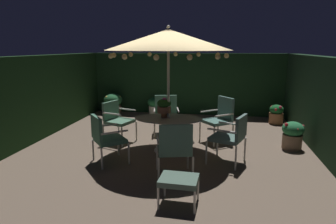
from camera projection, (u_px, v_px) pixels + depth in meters
ground_plane at (167, 150)px, 6.54m from camera, size 6.82×7.80×0.02m
hedge_backdrop_rear at (187, 84)px, 9.94m from camera, size 6.82×0.30×2.00m
hedge_backdrop_left at (28, 100)px, 6.88m from camera, size 0.30×7.80×2.00m
hedge_backdrop_right at (332, 110)px, 5.77m from camera, size 0.30×7.80×2.00m
patio_dining_table at (168, 126)px, 6.34m from camera, size 1.44×1.01×0.73m
patio_umbrella at (168, 40)px, 5.96m from camera, size 2.56×2.56×2.62m
centerpiece_planter at (164, 106)px, 6.31m from camera, size 0.30×0.30×0.42m
patio_chair_north at (175, 146)px, 4.97m from camera, size 0.73×0.74×0.99m
patio_chair_northeast at (232, 135)px, 5.64m from camera, size 0.78×0.78×0.95m
patio_chair_east at (220, 116)px, 7.00m from camera, size 0.81×0.81×1.05m
patio_chair_southeast at (166, 112)px, 7.71m from camera, size 0.74×0.71×0.97m
patio_chair_south at (116, 118)px, 6.98m from camera, size 0.72×0.74×0.95m
patio_chair_southwest at (105, 136)px, 5.66m from camera, size 0.80×0.80×0.94m
ottoman_footrest at (179, 181)px, 4.17m from camera, size 0.55×0.45×0.41m
potted_plant_front_corner at (276, 114)px, 8.72m from camera, size 0.40×0.42×0.56m
potted_plant_left_near at (293, 134)px, 6.53m from camera, size 0.46×0.47×0.61m
potted_plant_back_center at (154, 106)px, 9.78m from camera, size 0.45×0.45×0.58m
potted_plant_right_near at (113, 103)px, 9.93m from camera, size 0.61×0.61×0.70m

